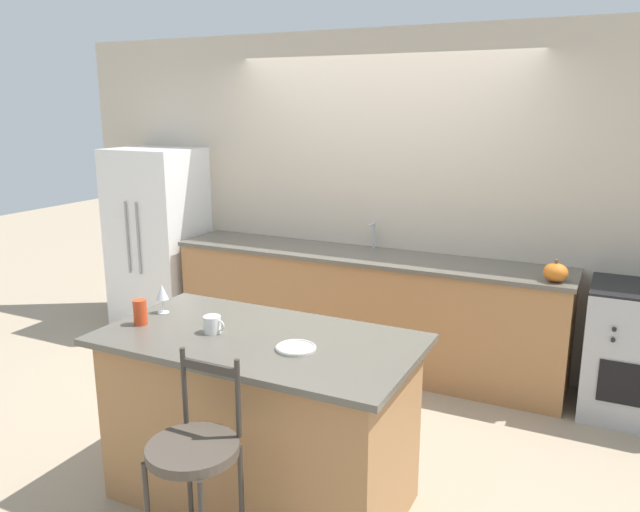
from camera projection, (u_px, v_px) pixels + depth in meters
name	position (u px, v px, depth m)	size (l,w,h in m)	color
ground_plane	(345.00, 378.00, 4.94)	(18.00, 18.00, 0.00)	tan
wall_back	(379.00, 198.00, 5.20)	(6.00, 0.07, 2.70)	beige
back_counter	(363.00, 308.00, 5.15)	(3.25, 0.65, 0.94)	#A87547
sink_faucet	(373.00, 232.00, 5.17)	(0.02, 0.13, 0.22)	#ADAFB5
kitchen_island	(260.00, 418.00, 3.34)	(1.66, 0.90, 0.94)	#A87547
refrigerator	(159.00, 240.00, 5.90)	(0.78, 0.69, 1.72)	white
bar_stool_near	(195.00, 472.00, 2.66)	(0.39, 0.39, 1.08)	#332D28
dinner_plate	(296.00, 348.00, 3.06)	(0.20, 0.20, 0.02)	beige
wine_glass	(162.00, 293.00, 3.57)	(0.07, 0.07, 0.17)	white
coffee_mug	(213.00, 324.00, 3.27)	(0.12, 0.09, 0.09)	white
tumbler_cup	(140.00, 312.00, 3.39)	(0.07, 0.07, 0.14)	red
pumpkin_decoration	(556.00, 272.00, 4.23)	(0.16, 0.16, 0.15)	orange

